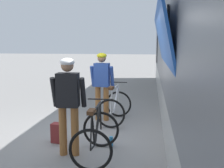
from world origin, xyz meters
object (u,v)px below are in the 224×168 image
object	(u,v)px
bicycle_near_white	(115,107)
water_bottle_near_the_bikes	(111,141)
bicycle_far_black	(96,136)
backpack_on_platform	(59,133)
cyclist_far_in_dark	(68,98)
cyclist_near_in_blue	(102,80)

from	to	relation	value
bicycle_near_white	water_bottle_near_the_bikes	bearing A→B (deg)	-84.88
bicycle_far_black	backpack_on_platform	distance (m)	1.12
cyclist_far_in_dark	bicycle_far_black	bearing A→B (deg)	-8.03
bicycle_far_black	water_bottle_near_the_bikes	distance (m)	0.69
cyclist_near_in_blue	bicycle_far_black	distance (m)	2.43
backpack_on_platform	water_bottle_near_the_bikes	size ratio (longest dim) A/B	2.12
backpack_on_platform	water_bottle_near_the_bikes	xyz separation A→B (m)	(1.09, -0.03, -0.11)
cyclist_far_in_dark	bicycle_far_black	distance (m)	0.83
cyclist_far_in_dark	water_bottle_near_the_bikes	world-z (taller)	cyclist_far_in_dark
cyclist_far_in_dark	backpack_on_platform	distance (m)	1.09
cyclist_near_in_blue	water_bottle_near_the_bikes	bearing A→B (deg)	-73.93
backpack_on_platform	cyclist_far_in_dark	bearing A→B (deg)	-44.81
cyclist_far_in_dark	bicycle_near_white	bearing A→B (deg)	75.42
backpack_on_platform	water_bottle_near_the_bikes	world-z (taller)	backpack_on_platform
cyclist_near_in_blue	water_bottle_near_the_bikes	distance (m)	2.03
bicycle_near_white	water_bottle_near_the_bikes	size ratio (longest dim) A/B	5.92
cyclist_near_in_blue	backpack_on_platform	world-z (taller)	cyclist_near_in_blue
water_bottle_near_the_bikes	bicycle_near_white	bearing A→B (deg)	95.12
water_bottle_near_the_bikes	cyclist_far_in_dark	bearing A→B (deg)	-142.99
cyclist_near_in_blue	bicycle_near_white	xyz separation A→B (m)	(0.35, -0.14, -0.65)
bicycle_near_white	bicycle_far_black	bearing A→B (deg)	-90.90
bicycle_far_black	backpack_on_platform	xyz separation A→B (m)	(-0.91, 0.62, -0.20)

